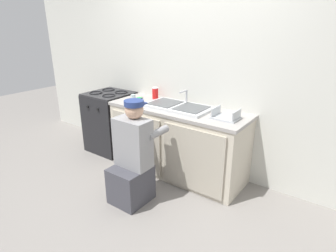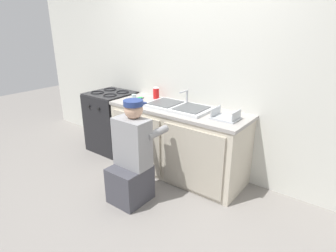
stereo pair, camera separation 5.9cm
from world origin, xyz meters
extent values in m
plane|color=gray|center=(0.00, 0.00, 0.00)|extent=(12.00, 12.00, 0.00)
cube|color=silver|center=(0.00, 0.65, 1.25)|extent=(6.00, 0.10, 2.50)
cube|color=beige|center=(0.00, 0.30, 0.41)|extent=(1.72, 0.60, 0.83)
cube|color=#AFA694|center=(-0.41, -0.01, 0.41)|extent=(0.76, 0.02, 0.73)
cube|color=#AFA694|center=(0.41, -0.01, 0.41)|extent=(0.76, 0.02, 0.73)
cube|color=#9E9993|center=(0.00, 0.30, 0.84)|extent=(1.76, 0.62, 0.04)
cube|color=silver|center=(0.00, 0.30, 0.88)|extent=(0.80, 0.44, 0.03)
cube|color=#4C4F51|center=(-0.19, 0.30, 0.90)|extent=(0.33, 0.35, 0.01)
cube|color=#4C4F51|center=(0.19, 0.30, 0.90)|extent=(0.33, 0.35, 0.01)
cylinder|color=#B7BABF|center=(0.00, 0.49, 0.95)|extent=(0.02, 0.02, 0.18)
cylinder|color=#B7BABF|center=(0.00, 0.41, 1.04)|extent=(0.02, 0.16, 0.02)
cube|color=black|center=(-1.21, 0.30, 0.43)|extent=(0.60, 0.60, 0.85)
cube|color=#262628|center=(-1.21, 0.30, 0.86)|extent=(0.59, 0.59, 0.02)
torus|color=black|center=(-1.34, 0.18, 0.88)|extent=(0.19, 0.19, 0.02)
torus|color=black|center=(-1.07, 0.18, 0.88)|extent=(0.19, 0.19, 0.02)
torus|color=black|center=(-1.34, 0.42, 0.88)|extent=(0.19, 0.19, 0.02)
torus|color=black|center=(-1.07, 0.42, 0.88)|extent=(0.19, 0.19, 0.02)
cylinder|color=black|center=(-1.31, -0.01, 0.72)|extent=(0.04, 0.02, 0.04)
cylinder|color=black|center=(-1.10, -0.01, 0.72)|extent=(0.04, 0.02, 0.04)
cube|color=#3F3F47|center=(-0.05, -0.51, 0.20)|extent=(0.36, 0.40, 0.40)
cube|color=gray|center=(-0.05, -0.45, 0.66)|extent=(0.38, 0.22, 0.52)
sphere|color=tan|center=(-0.05, -0.41, 1.01)|extent=(0.19, 0.19, 0.19)
cylinder|color=navy|center=(-0.05, -0.41, 1.08)|extent=(0.20, 0.20, 0.06)
cube|color=navy|center=(-0.05, -0.33, 1.06)|extent=(0.13, 0.09, 0.02)
cylinder|color=gray|center=(-0.22, -0.25, 0.75)|extent=(0.08, 0.30, 0.08)
cylinder|color=gray|center=(0.12, -0.25, 0.75)|extent=(0.08, 0.30, 0.08)
cylinder|color=#ADC6CC|center=(-0.61, 0.18, 0.91)|extent=(0.06, 0.06, 0.10)
cube|color=black|center=(-0.67, 0.33, 0.87)|extent=(0.07, 0.14, 0.01)
cube|color=green|center=(-0.67, 0.33, 0.87)|extent=(0.06, 0.12, 0.00)
cube|color=#B2B7BC|center=(0.64, 0.27, 0.87)|extent=(0.28, 0.22, 0.02)
cube|color=#B2B7BC|center=(0.52, 0.27, 0.92)|extent=(0.01, 0.21, 0.10)
cube|color=#B2B7BC|center=(0.76, 0.27, 0.92)|extent=(0.01, 0.21, 0.10)
cylinder|color=red|center=(-0.49, 0.48, 0.93)|extent=(0.08, 0.08, 0.14)
cylinder|color=white|center=(-0.49, 0.48, 1.01)|extent=(0.08, 0.08, 0.01)
camera|label=1|loc=(1.81, -2.38, 1.83)|focal=30.00mm
camera|label=2|loc=(1.86, -2.35, 1.83)|focal=30.00mm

